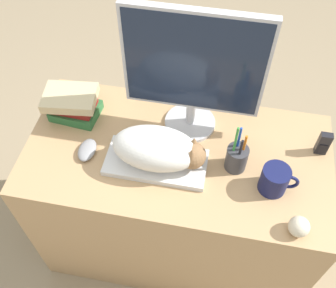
{
  "coord_description": "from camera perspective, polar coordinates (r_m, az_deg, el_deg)",
  "views": [
    {
      "loc": [
        0.14,
        -0.59,
        2.0
      ],
      "look_at": [
        -0.03,
        0.29,
        0.84
      ],
      "focal_mm": 42.0,
      "sensor_mm": 36.0,
      "label": 1
    }
  ],
  "objects": [
    {
      "name": "pen_cup",
      "position": [
        1.46,
        9.93,
        -1.94
      ],
      "size": [
        0.08,
        0.08,
        0.23
      ],
      "color": "#38383D",
      "rests_on": "desk"
    },
    {
      "name": "keyboard",
      "position": [
        1.48,
        -1.74,
        -2.69
      ],
      "size": [
        0.38,
        0.18,
        0.02
      ],
      "color": "silver",
      "rests_on": "desk"
    },
    {
      "name": "desk",
      "position": [
        1.85,
        1.13,
        -8.36
      ],
      "size": [
        1.19,
        0.61,
        0.78
      ],
      "color": "tan",
      "rests_on": "ground_plane"
    },
    {
      "name": "phone",
      "position": [
        1.6,
        21.61,
        0.05
      ],
      "size": [
        0.04,
        0.03,
        0.1
      ],
      "color": "black",
      "rests_on": "desk"
    },
    {
      "name": "cat",
      "position": [
        1.41,
        -1.21,
        -0.74
      ],
      "size": [
        0.34,
        0.18,
        0.15
      ],
      "color": "white",
      "rests_on": "keyboard"
    },
    {
      "name": "coffee_mug",
      "position": [
        1.44,
        15.27,
        -5.04
      ],
      "size": [
        0.14,
        0.1,
        0.11
      ],
      "color": "#141947",
      "rests_on": "desk"
    },
    {
      "name": "baseball",
      "position": [
        1.39,
        18.48,
        -11.31
      ],
      "size": [
        0.07,
        0.07,
        0.07
      ],
      "color": "beige",
      "rests_on": "desk"
    },
    {
      "name": "book_stack",
      "position": [
        1.65,
        -13.65,
        5.65
      ],
      "size": [
        0.22,
        0.18,
        0.12
      ],
      "color": "#2D6B38",
      "rests_on": "desk"
    },
    {
      "name": "computer_mouse",
      "position": [
        1.54,
        -11.65,
        -0.84
      ],
      "size": [
        0.07,
        0.11,
        0.03
      ],
      "color": "gray",
      "rests_on": "desk"
    },
    {
      "name": "monitor",
      "position": [
        1.4,
        3.73,
        10.83
      ],
      "size": [
        0.51,
        0.21,
        0.53
      ],
      "color": "#B7B7BC",
      "rests_on": "desk"
    }
  ]
}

